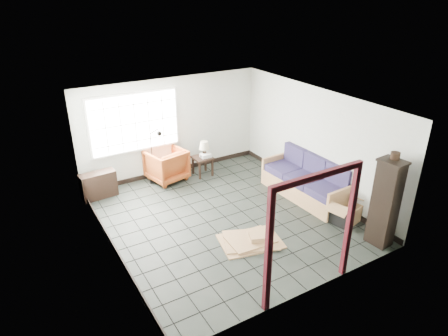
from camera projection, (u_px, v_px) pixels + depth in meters
ground at (225, 217)px, 8.90m from camera, size 5.50×5.50×0.00m
room_shell at (224, 146)px, 8.22m from camera, size 5.02×5.52×2.61m
window_panel at (135, 123)px, 9.87m from camera, size 2.32×0.08×1.52m
doorway_trim at (313, 220)px, 6.21m from camera, size 1.80×0.08×2.20m
futon_sofa at (308, 182)px, 9.64m from camera, size 0.97×2.34×1.02m
armchair at (166, 163)px, 10.41m from camera, size 1.06×1.01×0.92m
side_table at (202, 160)px, 10.68m from camera, size 0.49×0.49×0.53m
table_lamp at (204, 146)px, 10.56m from camera, size 0.34×0.34×0.42m
projector at (206, 155)px, 10.61m from camera, size 0.28×0.21×0.10m
floor_lamp at (156, 155)px, 10.11m from camera, size 0.39×0.30×1.48m
console_shelf at (99, 185)px, 9.59m from camera, size 0.85×0.38×0.65m
tall_shelf at (385, 203)px, 7.64m from camera, size 0.41×0.52×1.80m
pot at (395, 156)px, 7.30m from camera, size 0.20×0.20×0.13m
open_box at (345, 214)px, 8.64m from camera, size 1.01×0.65×0.53m
cardboard_pile at (252, 240)px, 8.02m from camera, size 1.37×1.14×0.18m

